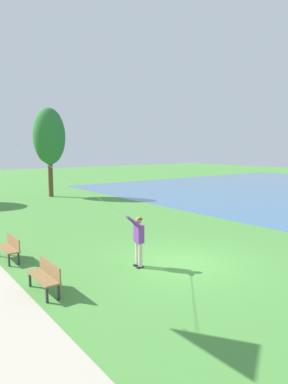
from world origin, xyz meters
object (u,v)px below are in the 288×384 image
at_px(park_bench_near_walkway, 46,275).
at_px(tree_treeline_right, 49,137).
at_px(person_kite_flyer, 138,237).
at_px(park_bench_far_walkway, 10,246).

bearing_deg(park_bench_near_walkway, tree_treeline_right, 67.68).
height_order(person_kite_flyer, park_bench_far_walkway, person_kite_flyer).
xyz_separation_m(person_kite_flyer, tree_treeline_right, (4.33, 18.47, 3.92)).
height_order(park_bench_near_walkway, park_bench_far_walkway, same).
bearing_deg(person_kite_flyer, park_bench_near_walkway, -177.71).
distance_m(park_bench_far_walkway, tree_treeline_right, 17.49).
distance_m(person_kite_flyer, tree_treeline_right, 19.37).
bearing_deg(park_bench_far_walkway, park_bench_near_walkway, -90.33).
height_order(park_bench_near_walkway, tree_treeline_right, tree_treeline_right).
bearing_deg(person_kite_flyer, park_bench_far_walkway, 134.27).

